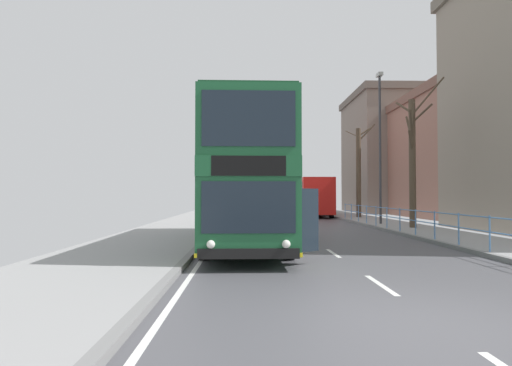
{
  "coord_description": "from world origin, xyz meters",
  "views": [
    {
      "loc": [
        -2.71,
        -6.23,
        1.8
      ],
      "look_at": [
        -2.41,
        7.26,
        2.18
      ],
      "focal_mm": 30.82,
      "sensor_mm": 36.0,
      "label": 1
    }
  ],
  "objects_px": {
    "background_building_01": "(471,153)",
    "background_building_02": "(405,153)",
    "bare_tree_far_00": "(413,157)",
    "bare_tree_far_01": "(359,171)",
    "background_bus_far_lane": "(312,196)",
    "double_decker_bus_main": "(245,179)",
    "street_lamp_far_side": "(380,137)"
  },
  "relations": [
    {
      "from": "bare_tree_far_00",
      "to": "background_building_02",
      "type": "height_order",
      "value": "background_building_02"
    },
    {
      "from": "street_lamp_far_side",
      "to": "bare_tree_far_00",
      "type": "height_order",
      "value": "street_lamp_far_side"
    },
    {
      "from": "bare_tree_far_00",
      "to": "bare_tree_far_01",
      "type": "height_order",
      "value": "bare_tree_far_00"
    },
    {
      "from": "double_decker_bus_main",
      "to": "street_lamp_far_side",
      "type": "distance_m",
      "value": 12.92
    },
    {
      "from": "street_lamp_far_side",
      "to": "background_building_01",
      "type": "relative_size",
      "value": 0.56
    },
    {
      "from": "bare_tree_far_01",
      "to": "background_building_01",
      "type": "distance_m",
      "value": 9.14
    },
    {
      "from": "double_decker_bus_main",
      "to": "background_building_01",
      "type": "bearing_deg",
      "value": 45.72
    },
    {
      "from": "background_building_02",
      "to": "double_decker_bus_main",
      "type": "bearing_deg",
      "value": -119.08
    },
    {
      "from": "background_bus_far_lane",
      "to": "background_building_01",
      "type": "relative_size",
      "value": 0.59
    },
    {
      "from": "double_decker_bus_main",
      "to": "background_building_02",
      "type": "relative_size",
      "value": 0.91
    },
    {
      "from": "double_decker_bus_main",
      "to": "background_building_01",
      "type": "distance_m",
      "value": 25.46
    },
    {
      "from": "double_decker_bus_main",
      "to": "background_bus_far_lane",
      "type": "distance_m",
      "value": 22.41
    },
    {
      "from": "street_lamp_far_side",
      "to": "background_building_01",
      "type": "distance_m",
      "value": 12.81
    },
    {
      "from": "double_decker_bus_main",
      "to": "bare_tree_far_01",
      "type": "bearing_deg",
      "value": 63.66
    },
    {
      "from": "background_bus_far_lane",
      "to": "bare_tree_far_01",
      "type": "bearing_deg",
      "value": -54.21
    },
    {
      "from": "background_bus_far_lane",
      "to": "street_lamp_far_side",
      "type": "relative_size",
      "value": 1.06
    },
    {
      "from": "background_bus_far_lane",
      "to": "bare_tree_far_00",
      "type": "bearing_deg",
      "value": -78.58
    },
    {
      "from": "background_building_02",
      "to": "bare_tree_far_01",
      "type": "bearing_deg",
      "value": -122.47
    },
    {
      "from": "background_bus_far_lane",
      "to": "background_building_01",
      "type": "height_order",
      "value": "background_building_01"
    },
    {
      "from": "background_building_01",
      "to": "bare_tree_far_00",
      "type": "bearing_deg",
      "value": -128.2
    },
    {
      "from": "background_building_01",
      "to": "background_building_02",
      "type": "height_order",
      "value": "background_building_02"
    },
    {
      "from": "bare_tree_far_00",
      "to": "background_building_01",
      "type": "bearing_deg",
      "value": 51.8
    },
    {
      "from": "background_building_01",
      "to": "background_building_02",
      "type": "distance_m",
      "value": 12.78
    },
    {
      "from": "street_lamp_far_side",
      "to": "background_building_02",
      "type": "height_order",
      "value": "background_building_02"
    },
    {
      "from": "bare_tree_far_01",
      "to": "double_decker_bus_main",
      "type": "bearing_deg",
      "value": -116.34
    },
    {
      "from": "bare_tree_far_00",
      "to": "background_building_01",
      "type": "height_order",
      "value": "background_building_01"
    },
    {
      "from": "double_decker_bus_main",
      "to": "background_bus_far_lane",
      "type": "relative_size",
      "value": 1.22
    },
    {
      "from": "bare_tree_far_00",
      "to": "background_building_02",
      "type": "xyz_separation_m",
      "value": [
        8.46,
        24.13,
        2.54
      ]
    },
    {
      "from": "bare_tree_far_00",
      "to": "bare_tree_far_01",
      "type": "relative_size",
      "value": 1.06
    },
    {
      "from": "double_decker_bus_main",
      "to": "bare_tree_far_00",
      "type": "distance_m",
      "value": 11.06
    },
    {
      "from": "background_building_02",
      "to": "background_bus_far_lane",
      "type": "bearing_deg",
      "value": -141.44
    },
    {
      "from": "double_decker_bus_main",
      "to": "street_lamp_far_side",
      "type": "xyz_separation_m",
      "value": [
        7.94,
        9.79,
        2.85
      ]
    }
  ]
}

